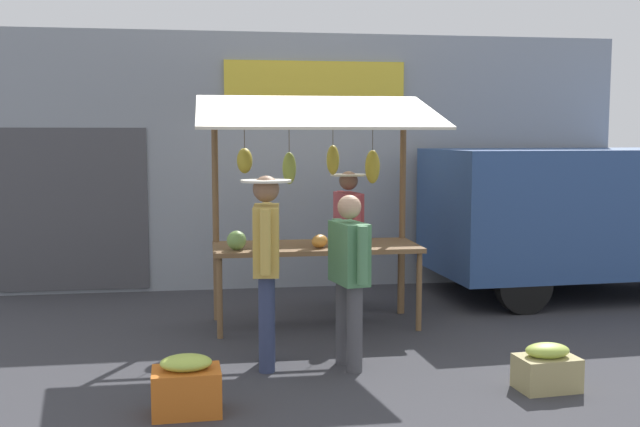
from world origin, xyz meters
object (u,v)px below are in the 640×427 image
(vendor_with_sunhat, at_px, (348,228))
(produce_crate_side, at_px, (186,387))
(shopper_with_ponytail, at_px, (349,270))
(parked_van, at_px, (591,208))
(shopper_with_shopping_bag, at_px, (267,254))
(market_stall, at_px, (314,184))
(produce_crate_near, at_px, (547,369))

(vendor_with_sunhat, relative_size, produce_crate_side, 3.16)
(shopper_with_ponytail, bearing_deg, parked_van, -66.51)
(parked_van, xyz_separation_m, produce_crate_side, (5.06, 3.53, -0.92))
(produce_crate_side, bearing_deg, shopper_with_shopping_bag, -123.05)
(market_stall, relative_size, shopper_with_ponytail, 1.63)
(market_stall, distance_m, parked_van, 3.93)
(produce_crate_near, bearing_deg, vendor_with_sunhat, -71.25)
(vendor_with_sunhat, relative_size, parked_van, 0.36)
(shopper_with_shopping_bag, bearing_deg, market_stall, -17.52)
(vendor_with_sunhat, relative_size, shopper_with_shopping_bag, 0.96)
(shopper_with_ponytail, distance_m, parked_van, 4.51)
(shopper_with_ponytail, relative_size, parked_van, 0.34)
(produce_crate_side, bearing_deg, shopper_with_ponytail, -146.58)
(parked_van, bearing_deg, produce_crate_side, 31.76)
(shopper_with_ponytail, bearing_deg, produce_crate_near, -130.87)
(shopper_with_ponytail, xyz_separation_m, parked_van, (-3.67, -2.61, 0.25))
(shopper_with_ponytail, height_order, parked_van, parked_van)
(shopper_with_shopping_bag, relative_size, parked_van, 0.38)
(shopper_with_shopping_bag, relative_size, produce_crate_side, 3.30)
(vendor_with_sunhat, distance_m, parked_van, 3.26)
(market_stall, height_order, produce_crate_side, market_stall)
(produce_crate_near, bearing_deg, market_stall, -56.42)
(shopper_with_shopping_bag, height_order, parked_van, parked_van)
(vendor_with_sunhat, relative_size, shopper_with_ponytail, 1.06)
(market_stall, relative_size, produce_crate_near, 4.95)
(produce_crate_near, bearing_deg, parked_van, -122.62)
(market_stall, height_order, parked_van, market_stall)
(vendor_with_sunhat, bearing_deg, market_stall, -43.38)
(shopper_with_ponytail, distance_m, produce_crate_side, 1.80)
(shopper_with_shopping_bag, bearing_deg, produce_crate_side, 152.89)
(shopper_with_ponytail, bearing_deg, shopper_with_shopping_bag, 68.13)
(shopper_with_shopping_bag, relative_size, shopper_with_ponytail, 1.11)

